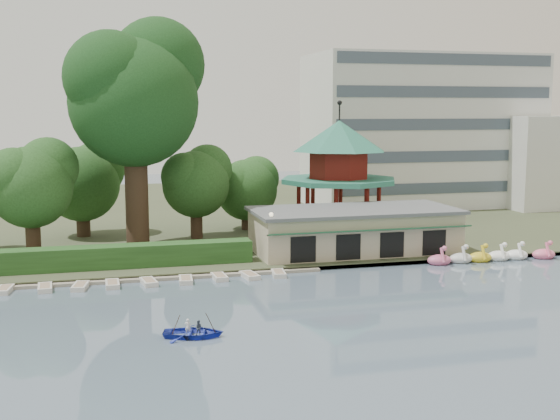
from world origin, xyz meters
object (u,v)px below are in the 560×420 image
object	(u,v)px
boathouse	(354,230)
rowboat_with_passengers	(193,328)
big_tree	(135,90)
pavilion	(339,165)
dock	(107,280)

from	to	relation	value
boathouse	rowboat_with_passengers	size ratio (longest dim) A/B	3.29
boathouse	big_tree	world-z (taller)	big_tree
pavilion	rowboat_with_passengers	bearing A→B (deg)	-123.03
big_tree	rowboat_with_passengers	xyz separation A→B (m)	(1.53, -25.89, -14.41)
boathouse	rowboat_with_passengers	bearing A→B (deg)	-131.35
dock	pavilion	distance (m)	29.14
dock	pavilion	xyz separation A→B (m)	(24.00, 14.80, 7.36)
dock	rowboat_with_passengers	bearing A→B (deg)	-72.53
pavilion	dock	bearing A→B (deg)	-148.34
dock	boathouse	distance (m)	22.62
rowboat_with_passengers	boathouse	bearing A→B (deg)	48.65
pavilion	big_tree	world-z (taller)	big_tree
pavilion	rowboat_with_passengers	world-z (taller)	pavilion
big_tree	rowboat_with_passengers	size ratio (longest dim) A/B	3.77
pavilion	big_tree	bearing A→B (deg)	-169.64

